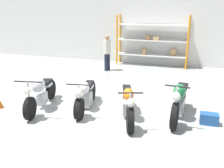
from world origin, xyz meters
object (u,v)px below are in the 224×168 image
object	(u,v)px
shelving_rack	(152,41)
motorcycle_orange	(128,103)
motorcycle_silver	(41,92)
motorcycle_green	(179,100)
toolbox	(209,119)
motorcycle_white	(85,95)
person_browsing	(107,50)

from	to	relation	value
shelving_rack	motorcycle_orange	size ratio (longest dim) A/B	1.64
motorcycle_silver	motorcycle_orange	distance (m)	2.52
motorcycle_green	toolbox	xyz separation A→B (m)	(0.76, -0.15, -0.35)
motorcycle_green	motorcycle_silver	bearing A→B (deg)	-76.80
motorcycle_white	person_browsing	size ratio (longest dim) A/B	1.24
shelving_rack	toolbox	world-z (taller)	shelving_rack
motorcycle_white	person_browsing	bearing A→B (deg)	-178.53
motorcycle_green	toolbox	distance (m)	0.85
shelving_rack	person_browsing	world-z (taller)	shelving_rack
motorcycle_green	toolbox	world-z (taller)	motorcycle_green
shelving_rack	toolbox	size ratio (longest dim) A/B	7.76
motorcycle_orange	person_browsing	xyz separation A→B (m)	(-2.11, 4.59, 0.51)
toolbox	shelving_rack	bearing A→B (deg)	111.97
person_browsing	motorcycle_white	bearing A→B (deg)	127.35
shelving_rack	person_browsing	xyz separation A→B (m)	(-1.76, -1.56, -0.26)
motorcycle_silver	person_browsing	bearing A→B (deg)	165.03
shelving_rack	toolbox	bearing A→B (deg)	-68.03
motorcycle_green	motorcycle_white	bearing A→B (deg)	-80.88
motorcycle_orange	person_browsing	distance (m)	5.08
motorcycle_orange	motorcycle_green	distance (m)	1.34
motorcycle_white	person_browsing	xyz separation A→B (m)	(-0.81, 4.37, 0.52)
person_browsing	toolbox	bearing A→B (deg)	160.52
toolbox	motorcycle_orange	bearing A→B (deg)	-172.83
shelving_rack	motorcycle_orange	bearing A→B (deg)	-86.79
shelving_rack	motorcycle_green	xyz separation A→B (m)	(1.62, -5.75, -0.70)
motorcycle_green	person_browsing	xyz separation A→B (m)	(-3.38, 4.19, 0.44)
motorcycle_orange	person_browsing	size ratio (longest dim) A/B	1.31
motorcycle_orange	motorcycle_white	bearing A→B (deg)	-117.50
motorcycle_silver	toolbox	xyz separation A→B (m)	(4.55, 0.40, -0.36)
motorcycle_white	person_browsing	distance (m)	4.47
shelving_rack	motorcycle_green	distance (m)	6.01
motorcycle_orange	toolbox	world-z (taller)	motorcycle_orange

